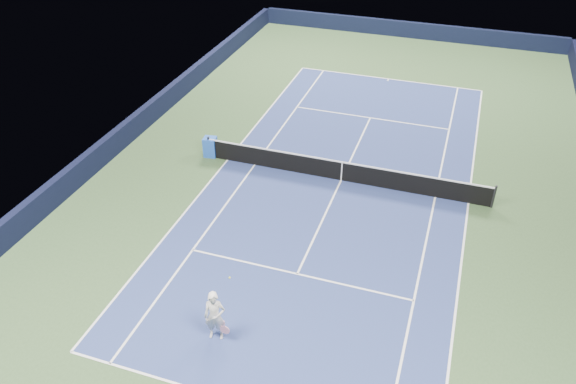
% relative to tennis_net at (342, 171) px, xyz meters
% --- Properties ---
extents(ground, '(40.00, 40.00, 0.00)m').
position_rel_tennis_net_xyz_m(ground, '(0.00, 0.00, -0.50)').
color(ground, '#314A28').
rests_on(ground, ground).
extents(wall_far, '(22.00, 0.35, 1.10)m').
position_rel_tennis_net_xyz_m(wall_far, '(0.00, 19.82, 0.05)').
color(wall_far, black).
rests_on(wall_far, ground).
extents(wall_left, '(0.35, 40.00, 1.10)m').
position_rel_tennis_net_xyz_m(wall_left, '(-10.82, 0.00, 0.05)').
color(wall_left, black).
rests_on(wall_left, ground).
extents(court_surface, '(10.97, 23.77, 0.01)m').
position_rel_tennis_net_xyz_m(court_surface, '(0.00, 0.00, -0.50)').
color(court_surface, navy).
rests_on(court_surface, ground).
extents(baseline_far, '(10.97, 0.08, 0.00)m').
position_rel_tennis_net_xyz_m(baseline_far, '(0.00, 11.88, -0.50)').
color(baseline_far, white).
rests_on(baseline_far, ground).
extents(sideline_doubles_right, '(0.08, 23.77, 0.00)m').
position_rel_tennis_net_xyz_m(sideline_doubles_right, '(5.49, 0.00, -0.50)').
color(sideline_doubles_right, white).
rests_on(sideline_doubles_right, ground).
extents(sideline_doubles_left, '(0.08, 23.77, 0.00)m').
position_rel_tennis_net_xyz_m(sideline_doubles_left, '(-5.49, 0.00, -0.50)').
color(sideline_doubles_left, white).
rests_on(sideline_doubles_left, ground).
extents(sideline_singles_right, '(0.08, 23.77, 0.00)m').
position_rel_tennis_net_xyz_m(sideline_singles_right, '(4.12, 0.00, -0.50)').
color(sideline_singles_right, white).
rests_on(sideline_singles_right, ground).
extents(sideline_singles_left, '(0.08, 23.77, 0.00)m').
position_rel_tennis_net_xyz_m(sideline_singles_left, '(-4.12, 0.00, -0.50)').
color(sideline_singles_left, white).
rests_on(sideline_singles_left, ground).
extents(service_line_far, '(8.23, 0.08, 0.00)m').
position_rel_tennis_net_xyz_m(service_line_far, '(0.00, 6.40, -0.50)').
color(service_line_far, white).
rests_on(service_line_far, ground).
extents(service_line_near, '(8.23, 0.08, 0.00)m').
position_rel_tennis_net_xyz_m(service_line_near, '(0.00, -6.40, -0.50)').
color(service_line_near, white).
rests_on(service_line_near, ground).
extents(center_service_line, '(0.08, 12.80, 0.00)m').
position_rel_tennis_net_xyz_m(center_service_line, '(0.00, 0.00, -0.50)').
color(center_service_line, white).
rests_on(center_service_line, ground).
extents(center_mark_far, '(0.08, 0.30, 0.00)m').
position_rel_tennis_net_xyz_m(center_mark_far, '(0.00, 11.73, -0.50)').
color(center_mark_far, white).
rests_on(center_mark_far, ground).
extents(tennis_net, '(12.90, 0.10, 1.07)m').
position_rel_tennis_net_xyz_m(tennis_net, '(0.00, 0.00, 0.00)').
color(tennis_net, black).
rests_on(tennis_net, ground).
extents(sponsor_cube, '(0.65, 0.60, 0.95)m').
position_rel_tennis_net_xyz_m(sponsor_cube, '(-6.40, 0.12, -0.03)').
color(sponsor_cube, blue).
rests_on(sponsor_cube, ground).
extents(tennis_player, '(0.85, 1.33, 1.82)m').
position_rel_tennis_net_xyz_m(tennis_player, '(-1.52, -9.90, 0.40)').
color(tennis_player, silver).
rests_on(tennis_player, ground).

